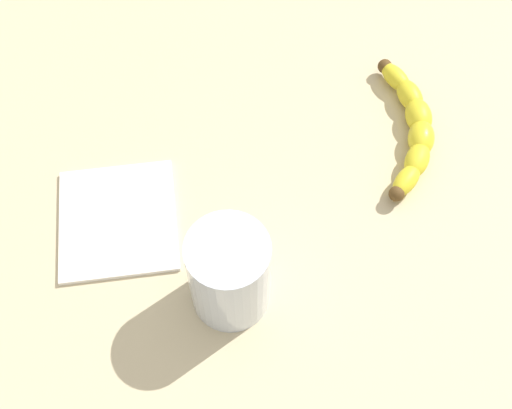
% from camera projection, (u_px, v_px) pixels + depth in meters
% --- Properties ---
extents(wooden_tabletop, '(1.20, 1.20, 0.03)m').
position_uv_depth(wooden_tabletop, '(288.00, 245.00, 0.75)').
color(wooden_tabletop, '#C9B88E').
rests_on(wooden_tabletop, ground).
extents(banana, '(0.21, 0.07, 0.03)m').
position_uv_depth(banana, '(412.00, 127.00, 0.79)').
color(banana, yellow).
rests_on(banana, wooden_tabletop).
extents(smoothie_glass, '(0.08, 0.08, 0.11)m').
position_uv_depth(smoothie_glass, '(229.00, 276.00, 0.66)').
color(smoothie_glass, silver).
rests_on(smoothie_glass, wooden_tabletop).
extents(folded_napkin, '(0.16, 0.15, 0.01)m').
position_uv_depth(folded_napkin, '(118.00, 220.00, 0.74)').
color(folded_napkin, white).
rests_on(folded_napkin, wooden_tabletop).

